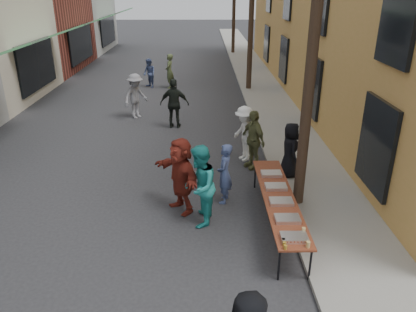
{
  "coord_description": "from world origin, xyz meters",
  "views": [
    {
      "loc": [
        1.94,
        -5.91,
        5.16
      ],
      "look_at": [
        2.04,
        3.12,
        1.3
      ],
      "focal_mm": 35.0,
      "sensor_mm": 36.0,
      "label": 1
    }
  ],
  "objects_px": {
    "serving_table": "(279,198)",
    "guest_front_c": "(200,186)",
    "utility_pole_near": "(316,17)",
    "server": "(290,150)",
    "catering_tray_sausage": "(294,237)"
  },
  "relations": [
    {
      "from": "serving_table",
      "to": "guest_front_c",
      "type": "relative_size",
      "value": 2.08
    },
    {
      "from": "utility_pole_near",
      "to": "server",
      "type": "bearing_deg",
      "value": 88.12
    },
    {
      "from": "utility_pole_near",
      "to": "serving_table",
      "type": "xyz_separation_m",
      "value": [
        -0.68,
        -0.93,
        -3.79
      ]
    },
    {
      "from": "serving_table",
      "to": "guest_front_c",
      "type": "bearing_deg",
      "value": 176.36
    },
    {
      "from": "catering_tray_sausage",
      "to": "server",
      "type": "bearing_deg",
      "value": 79.89
    },
    {
      "from": "utility_pole_near",
      "to": "serving_table",
      "type": "relative_size",
      "value": 2.25
    },
    {
      "from": "utility_pole_near",
      "to": "guest_front_c",
      "type": "distance_m",
      "value": 4.39
    },
    {
      "from": "catering_tray_sausage",
      "to": "serving_table",
      "type": "bearing_deg",
      "value": 90.0
    },
    {
      "from": "serving_table",
      "to": "server",
      "type": "distance_m",
      "value": 2.57
    },
    {
      "from": "catering_tray_sausage",
      "to": "server",
      "type": "height_order",
      "value": "server"
    },
    {
      "from": "catering_tray_sausage",
      "to": "utility_pole_near",
      "type": "bearing_deg",
      "value": 75.19
    },
    {
      "from": "catering_tray_sausage",
      "to": "server",
      "type": "distance_m",
      "value": 4.17
    },
    {
      "from": "utility_pole_near",
      "to": "guest_front_c",
      "type": "relative_size",
      "value": 4.68
    },
    {
      "from": "serving_table",
      "to": "catering_tray_sausage",
      "type": "bearing_deg",
      "value": -90.0
    },
    {
      "from": "utility_pole_near",
      "to": "guest_front_c",
      "type": "xyz_separation_m",
      "value": [
        -2.46,
        -0.82,
        -3.54
      ]
    }
  ]
}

